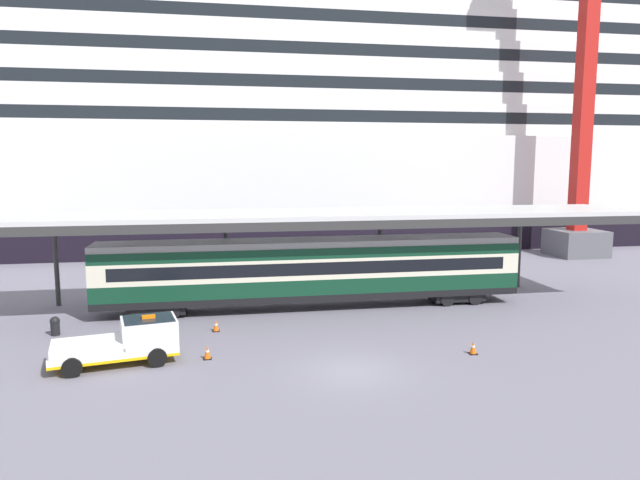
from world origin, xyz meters
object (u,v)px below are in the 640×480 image
train_carriage (313,269)px  traffic_cone_mid (216,326)px  traffic_cone_near (473,347)px  cruise_ship (99,117)px  dockside_crane (588,89)px  quay_bollard (55,325)px  traffic_cone_far (207,352)px  service_truck (127,340)px

train_carriage → traffic_cone_mid: size_ratio=39.93×
traffic_cone_near → cruise_ship: bearing=119.7°
dockside_crane → quay_bollard: size_ratio=52.28×
train_carriage → traffic_cone_far: size_ratio=39.81×
traffic_cone_mid → traffic_cone_far: bearing=-95.2°
traffic_cone_far → quay_bollard: bearing=146.6°
service_truck → traffic_cone_mid: 5.60m
traffic_cone_near → traffic_cone_mid: bearing=153.5°
traffic_cone_near → quay_bollard: bearing=161.6°
traffic_cone_mid → traffic_cone_far: size_ratio=1.00×
traffic_cone_mid → dockside_crane: 41.08m
train_carriage → dockside_crane: dockside_crane is taller
traffic_cone_far → quay_bollard: 9.03m
cruise_ship → traffic_cone_near: 47.95m
train_carriage → traffic_cone_near: bearing=-59.3°
service_truck → quay_bollard: bearing=130.7°
service_truck → traffic_cone_far: 3.45m
service_truck → traffic_cone_mid: service_truck is taller
traffic_cone_far → dockside_crane: dockside_crane is taller
traffic_cone_mid → quay_bollard: (-7.92, 0.75, 0.21)m
traffic_cone_far → dockside_crane: 43.48m
train_carriage → traffic_cone_far: train_carriage is taller
cruise_ship → service_truck: (7.70, -38.50, -12.25)m
dockside_crane → quay_bollard: bearing=-156.3°
cruise_ship → traffic_cone_near: bearing=-60.3°
train_carriage → service_truck: 12.49m
traffic_cone_mid → dockside_crane: size_ratio=0.01×
traffic_cone_far → quay_bollard: size_ratio=0.65×
cruise_ship → traffic_cone_near: size_ratio=264.94×
traffic_cone_near → traffic_cone_far: 11.89m
traffic_cone_near → dockside_crane: dockside_crane is taller
cruise_ship → traffic_cone_far: bearing=-74.0°
train_carriage → traffic_cone_near: (5.72, -9.65, -2.01)m
train_carriage → quay_bollard: 14.10m
traffic_cone_near → quay_bollard: 20.38m
service_truck → traffic_cone_far: service_truck is taller
dockside_crane → quay_bollard: (-41.25, -18.10, -14.66)m
quay_bollard → traffic_cone_near: bearing=-18.4°
traffic_cone_mid → quay_bollard: 7.96m
train_carriage → traffic_cone_mid: 7.22m
traffic_cone_near → quay_bollard: quay_bollard is taller
traffic_cone_near → service_truck: bearing=174.0°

